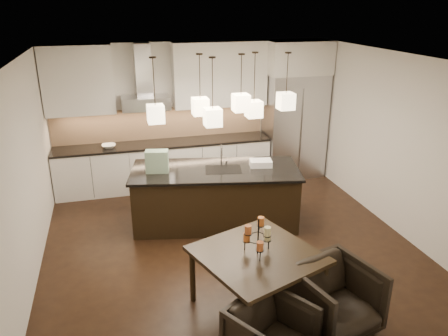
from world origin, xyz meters
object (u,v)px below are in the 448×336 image
object	(u,v)px
island_body	(215,197)
dining_table	(257,281)
armchair_left	(271,336)
armchair_right	(334,298)
refrigerator	(294,126)

from	to	relation	value
island_body	dining_table	xyz separation A→B (m)	(-0.05, -2.27, -0.08)
armchair_left	armchair_right	distance (m)	0.93
refrigerator	island_body	size ratio (longest dim) A/B	0.82
armchair_right	island_body	bearing A→B (deg)	88.78
dining_table	armchair_left	world-z (taller)	dining_table
island_body	dining_table	world-z (taller)	island_body
refrigerator	dining_table	distance (m)	4.61
refrigerator	armchair_left	xyz separation A→B (m)	(-2.32, -4.87, -0.73)
island_body	armchair_left	xyz separation A→B (m)	(-0.20, -3.14, -0.12)
armchair_left	refrigerator	bearing A→B (deg)	32.60
island_body	dining_table	bearing A→B (deg)	-79.75
island_body	armchair_right	xyz separation A→B (m)	(0.68, -2.82, -0.07)
refrigerator	dining_table	world-z (taller)	refrigerator
dining_table	armchair_right	xyz separation A→B (m)	(0.73, -0.55, 0.01)
dining_table	armchair_right	bearing A→B (deg)	-56.96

